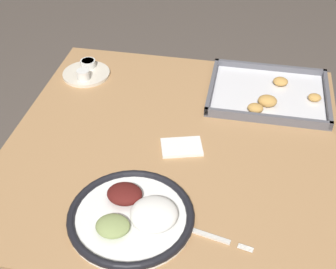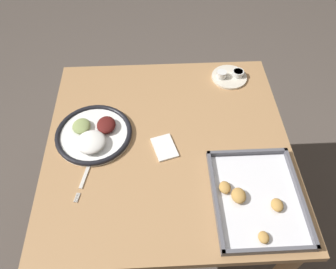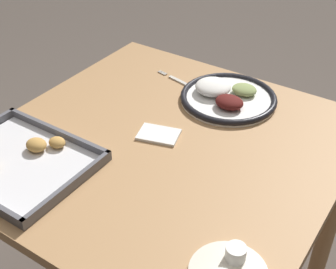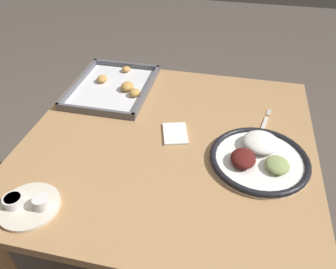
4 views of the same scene
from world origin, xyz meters
name	(u,v)px [view 3 (image 3 of 4)]	position (x,y,z in m)	size (l,w,h in m)	color
dining_table	(164,175)	(0.00, 0.00, 0.63)	(0.93, 0.94, 0.75)	#AD7F51
dinner_plate	(227,96)	(-0.04, -0.29, 0.76)	(0.30, 0.30, 0.05)	white
fork	(183,83)	(0.13, -0.30, 0.75)	(0.20, 0.06, 0.00)	silver
baking_tray	(19,160)	(0.26, 0.28, 0.76)	(0.37, 0.30, 0.04)	#595960
napkin	(159,135)	(0.03, -0.02, 0.75)	(0.13, 0.11, 0.01)	white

